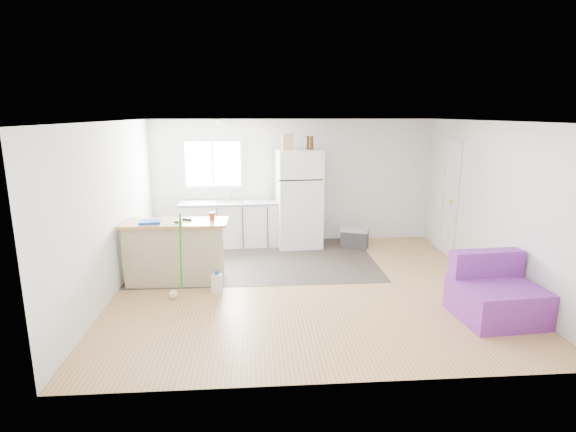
{
  "coord_description": "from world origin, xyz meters",
  "views": [
    {
      "loc": [
        -0.75,
        -6.26,
        2.51
      ],
      "look_at": [
        -0.23,
        0.7,
        0.91
      ],
      "focal_mm": 28.0,
      "sensor_mm": 36.0,
      "label": 1
    }
  ],
  "objects_px": {
    "blue_tray": "(150,222)",
    "cardboard_box": "(287,142)",
    "bottle_left": "(312,143)",
    "kitchen_cabinets": "(231,223)",
    "purple_seat": "(495,295)",
    "red_cup": "(212,216)",
    "mop": "(176,281)",
    "refrigerator": "(299,198)",
    "cooler": "(355,237)",
    "bottle_right": "(307,143)",
    "peninsula": "(175,252)",
    "cleaner_jug": "(217,283)"
  },
  "relations": [
    {
      "from": "kitchen_cabinets",
      "to": "cooler",
      "type": "bearing_deg",
      "value": -10.1
    },
    {
      "from": "purple_seat",
      "to": "mop",
      "type": "xyz_separation_m",
      "value": [
        -4.09,
        0.92,
        -0.05
      ]
    },
    {
      "from": "kitchen_cabinets",
      "to": "cleaner_jug",
      "type": "relative_size",
      "value": 5.93
    },
    {
      "from": "red_cup",
      "to": "blue_tray",
      "type": "bearing_deg",
      "value": -171.18
    },
    {
      "from": "bottle_right",
      "to": "blue_tray",
      "type": "bearing_deg",
      "value": -143.28
    },
    {
      "from": "cleaner_jug",
      "to": "mop",
      "type": "bearing_deg",
      "value": -162.3
    },
    {
      "from": "mop",
      "to": "bottle_left",
      "type": "height_order",
      "value": "bottle_left"
    },
    {
      "from": "peninsula",
      "to": "purple_seat",
      "type": "bearing_deg",
      "value": -19.07
    },
    {
      "from": "bottle_left",
      "to": "blue_tray",
      "type": "bearing_deg",
      "value": -144.65
    },
    {
      "from": "mop",
      "to": "bottle_left",
      "type": "xyz_separation_m",
      "value": [
        2.17,
        2.34,
        1.74
      ]
    },
    {
      "from": "red_cup",
      "to": "mop",
      "type": "bearing_deg",
      "value": -125.95
    },
    {
      "from": "peninsula",
      "to": "cleaner_jug",
      "type": "height_order",
      "value": "peninsula"
    },
    {
      "from": "mop",
      "to": "red_cup",
      "type": "height_order",
      "value": "mop"
    },
    {
      "from": "kitchen_cabinets",
      "to": "cooler",
      "type": "relative_size",
      "value": 3.21
    },
    {
      "from": "purple_seat",
      "to": "cardboard_box",
      "type": "height_order",
      "value": "cardboard_box"
    },
    {
      "from": "refrigerator",
      "to": "cleaner_jug",
      "type": "relative_size",
      "value": 5.63
    },
    {
      "from": "purple_seat",
      "to": "red_cup",
      "type": "relative_size",
      "value": 8.45
    },
    {
      "from": "cleaner_jug",
      "to": "blue_tray",
      "type": "bearing_deg",
      "value": 163.94
    },
    {
      "from": "bottle_left",
      "to": "bottle_right",
      "type": "xyz_separation_m",
      "value": [
        -0.08,
        0.04,
        0.0
      ]
    },
    {
      "from": "refrigerator",
      "to": "cardboard_box",
      "type": "height_order",
      "value": "cardboard_box"
    },
    {
      "from": "mop",
      "to": "bottle_left",
      "type": "distance_m",
      "value": 3.64
    },
    {
      "from": "mop",
      "to": "cooler",
      "type": "bearing_deg",
      "value": 19.14
    },
    {
      "from": "purple_seat",
      "to": "red_cup",
      "type": "xyz_separation_m",
      "value": [
        -3.62,
        1.57,
        0.72
      ]
    },
    {
      "from": "purple_seat",
      "to": "bottle_left",
      "type": "xyz_separation_m",
      "value": [
        -1.92,
        3.26,
        1.69
      ]
    },
    {
      "from": "purple_seat",
      "to": "bottle_right",
      "type": "bearing_deg",
      "value": 116.72
    },
    {
      "from": "purple_seat",
      "to": "cleaner_jug",
      "type": "distance_m",
      "value": 3.68
    },
    {
      "from": "mop",
      "to": "bottle_right",
      "type": "height_order",
      "value": "bottle_right"
    },
    {
      "from": "blue_tray",
      "to": "bottle_right",
      "type": "relative_size",
      "value": 1.2
    },
    {
      "from": "kitchen_cabinets",
      "to": "purple_seat",
      "type": "bearing_deg",
      "value": -46.62
    },
    {
      "from": "refrigerator",
      "to": "blue_tray",
      "type": "distance_m",
      "value": 3.02
    },
    {
      "from": "refrigerator",
      "to": "cooler",
      "type": "xyz_separation_m",
      "value": [
        1.06,
        -0.24,
        -0.72
      ]
    },
    {
      "from": "refrigerator",
      "to": "purple_seat",
      "type": "height_order",
      "value": "refrigerator"
    },
    {
      "from": "cooler",
      "to": "bottle_right",
      "type": "xyz_separation_m",
      "value": [
        -0.9,
        0.22,
        1.77
      ]
    },
    {
      "from": "peninsula",
      "to": "refrigerator",
      "type": "relative_size",
      "value": 0.84
    },
    {
      "from": "mop",
      "to": "red_cup",
      "type": "relative_size",
      "value": 10.11
    },
    {
      "from": "kitchen_cabinets",
      "to": "mop",
      "type": "height_order",
      "value": "mop"
    },
    {
      "from": "bottle_left",
      "to": "kitchen_cabinets",
      "type": "bearing_deg",
      "value": 174.22
    },
    {
      "from": "red_cup",
      "to": "bottle_left",
      "type": "distance_m",
      "value": 2.59
    },
    {
      "from": "peninsula",
      "to": "cleaner_jug",
      "type": "relative_size",
      "value": 4.7
    },
    {
      "from": "blue_tray",
      "to": "cardboard_box",
      "type": "relative_size",
      "value": 1.0
    },
    {
      "from": "cleaner_jug",
      "to": "bottle_right",
      "type": "relative_size",
      "value": 1.31
    },
    {
      "from": "peninsula",
      "to": "cleaner_jug",
      "type": "xyz_separation_m",
      "value": [
        0.65,
        -0.49,
        -0.33
      ]
    },
    {
      "from": "blue_tray",
      "to": "purple_seat",
      "type": "bearing_deg",
      "value": -17.61
    },
    {
      "from": "cooler",
      "to": "cardboard_box",
      "type": "distance_m",
      "value": 2.21
    },
    {
      "from": "cooler",
      "to": "purple_seat",
      "type": "bearing_deg",
      "value": -48.01
    },
    {
      "from": "cleaner_jug",
      "to": "cardboard_box",
      "type": "relative_size",
      "value": 1.09
    },
    {
      "from": "cooler",
      "to": "bottle_right",
      "type": "distance_m",
      "value": 2.0
    },
    {
      "from": "purple_seat",
      "to": "bottle_right",
      "type": "relative_size",
      "value": 4.06
    },
    {
      "from": "peninsula",
      "to": "blue_tray",
      "type": "distance_m",
      "value": 0.58
    },
    {
      "from": "peninsula",
      "to": "red_cup",
      "type": "relative_size",
      "value": 12.86
    }
  ]
}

